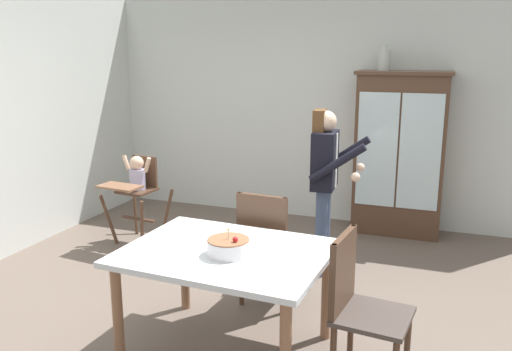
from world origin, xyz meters
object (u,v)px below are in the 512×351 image
(ceramic_vase, at_px, (384,59))
(dining_chair_far_side, at_px, (267,241))
(dining_table, at_px, (226,263))
(dining_chair_right_end, at_px, (357,299))
(china_cabinet, at_px, (400,154))
(birthday_cake, at_px, (228,247))
(high_chair_with_toddler, at_px, (137,183))
(adult_person, at_px, (325,172))

(ceramic_vase, xyz_separation_m, dining_chair_far_side, (-0.58, -2.21, -1.39))
(dining_table, bearing_deg, dining_chair_right_end, -2.73)
(china_cabinet, height_order, dining_table, china_cabinet)
(ceramic_vase, height_order, dining_chair_far_side, ceramic_vase)
(dining_table, xyz_separation_m, birthday_cake, (0.05, -0.07, 0.15))
(high_chair_with_toddler, relative_size, birthday_cake, 3.39)
(high_chair_with_toddler, xyz_separation_m, dining_chair_right_end, (2.65, -1.72, -0.10))
(ceramic_vase, height_order, adult_person, ceramic_vase)
(dining_table, distance_m, dining_chair_far_side, 0.74)
(high_chair_with_toddler, relative_size, dining_chair_far_side, 0.99)
(china_cabinet, bearing_deg, high_chair_with_toddler, -154.16)
(ceramic_vase, distance_m, high_chair_with_toddler, 2.99)
(high_chair_with_toddler, relative_size, dining_chair_right_end, 0.99)
(ceramic_vase, relative_size, high_chair_with_toddler, 0.28)
(adult_person, height_order, birthday_cake, adult_person)
(high_chair_with_toddler, height_order, dining_chair_far_side, dining_chair_far_side)
(dining_chair_far_side, bearing_deg, high_chair_with_toddler, -23.03)
(ceramic_vase, xyz_separation_m, adult_person, (-0.30, -1.40, -0.98))
(dining_table, bearing_deg, high_chair_with_toddler, 136.37)
(ceramic_vase, bearing_deg, dining_table, -101.91)
(dining_chair_right_end, bearing_deg, adult_person, 26.26)
(adult_person, height_order, dining_table, adult_person)
(china_cabinet, height_order, dining_chair_far_side, china_cabinet)
(ceramic_vase, bearing_deg, high_chair_with_toddler, -151.99)
(adult_person, distance_m, dining_chair_right_end, 1.74)
(adult_person, relative_size, dining_table, 1.09)
(china_cabinet, distance_m, high_chair_with_toddler, 2.91)
(ceramic_vase, height_order, high_chair_with_toddler, ceramic_vase)
(birthday_cake, bearing_deg, dining_table, 125.43)
(dining_table, bearing_deg, birthday_cake, -54.57)
(dining_table, distance_m, dining_chair_right_end, 0.90)
(adult_person, xyz_separation_m, dining_chair_right_end, (0.57, -1.59, -0.41))
(ceramic_vase, bearing_deg, adult_person, -102.18)
(dining_table, relative_size, birthday_cake, 5.01)
(dining_chair_far_side, height_order, dining_chair_right_end, same)
(high_chair_with_toddler, height_order, dining_chair_right_end, dining_chair_right_end)
(ceramic_vase, xyz_separation_m, dining_table, (-0.62, -2.95, -1.30))
(ceramic_vase, bearing_deg, china_cabinet, -0.92)
(birthday_cake, bearing_deg, china_cabinet, 75.11)
(adult_person, xyz_separation_m, dining_table, (-0.32, -1.55, -0.32))
(high_chair_with_toddler, bearing_deg, birthday_cake, -38.12)
(dining_chair_far_side, bearing_deg, ceramic_vase, -100.12)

